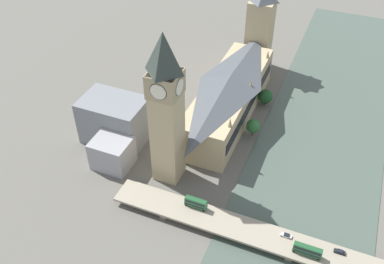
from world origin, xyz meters
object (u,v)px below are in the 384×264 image
Objects in this scene: road_bridge at (292,246)px; double_decker_bus_lead at (196,203)px; clock_tower at (166,108)px; car_northbound_mid at (340,252)px; car_northbound_tail at (286,235)px; parliament_hall at (229,96)px; double_decker_bus_rear at (308,250)px; victoria_tower at (260,31)px.

road_bridge is 45.32m from double_decker_bus_lead.
clock_tower reaches higher than car_northbound_mid.
car_northbound_mid is (-85.57, 17.77, -37.09)m from clock_tower.
clock_tower is at bearing -17.65° from road_bridge.
car_northbound_mid reaches higher than road_bridge.
car_northbound_tail is at bearing -42.64° from road_bridge.
clock_tower is 16.78× the size of car_northbound_tail.
road_bridge is 19.17m from car_northbound_mid.
clock_tower is 7.53× the size of double_decker_bus_lead.
car_northbound_tail is (-41.75, 0.30, -2.05)m from double_decker_bus_lead.
double_decker_bus_rear is (-61.43, 81.34, -6.84)m from parliament_hall.
parliament_hall is 76.47m from double_decker_bus_lead.
parliament_hall is at bearing -82.46° from double_decker_bus_lead.
parliament_hall reaches higher than car_northbound_mid.
victoria_tower is 155.05m from car_northbound_mid.
car_northbound_mid and car_northbound_tail have the same top height.
double_decker_bus_lead is 41.80m from car_northbound_tail.
parliament_hall is 92.21m from car_northbound_tail.
car_northbound_mid is at bearing 118.80° from victoria_tower.
victoria_tower is at bearing -85.73° from double_decker_bus_lead.
clock_tower is 75.73m from car_northbound_tail.
double_decker_bus_rear is 2.51× the size of car_northbound_tail.
parliament_hall reaches higher than double_decker_bus_rear.
double_decker_bus_rear reaches higher than car_northbound_mid.
road_bridge is at bearing 10.49° from car_northbound_mid.
clock_tower is 0.48× the size of road_bridge.
victoria_tower is at bearing -68.22° from road_bridge.
double_decker_bus_lead is at bearing 97.54° from parliament_hall.
car_northbound_tail is at bearing 164.00° from clock_tower.
parliament_hall is 0.57× the size of road_bridge.
victoria_tower reaches higher than parliament_hall.
clock_tower reaches higher than car_northbound_tail.
car_northbound_mid is (-18.79, -3.48, 1.51)m from road_bridge.
double_decker_bus_lead is (45.06, -3.35, 3.56)m from road_bridge.
parliament_hall is at bearing -55.08° from road_bridge.
victoria_tower is 4.97× the size of double_decker_bus_rear.
clock_tower is (11.72, 57.61, 28.20)m from parliament_hall.
car_northbound_mid is (-12.42, -5.96, -2.04)m from double_decker_bus_rear.
victoria_tower is 5.60× the size of double_decker_bus_lead.
car_northbound_mid is (-63.85, -0.12, -2.05)m from double_decker_bus_lead.
car_northbound_tail is at bearing 179.58° from double_decker_bus_lead.
double_decker_bus_rear reaches higher than car_northbound_tail.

